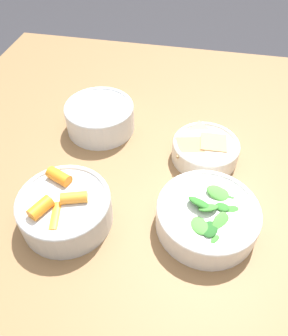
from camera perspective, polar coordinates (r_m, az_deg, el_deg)
The scene contains 6 objects.
ground_plane at distance 1.31m, azimuth -1.88°, elevation -24.99°, with size 10.00×10.00×0.00m, color #2D2D33.
dining_table at distance 0.73m, azimuth -3.09°, elevation -9.25°, with size 1.29×1.05×0.73m.
bowl_carrots at distance 0.61m, azimuth -13.60°, elevation -6.82°, with size 0.17×0.17×0.08m.
bowl_greens at distance 0.60m, azimuth 10.98°, elevation -8.15°, with size 0.18×0.18×0.07m.
bowl_beans_hotdog at distance 0.79m, azimuth -7.65°, elevation 8.66°, with size 0.16×0.16×0.07m.
bowl_cookies at distance 0.72m, azimuth 10.52°, elevation 3.22°, with size 0.14×0.14×0.05m.
Camera 1 is at (-0.39, -0.12, 1.25)m, focal length 35.00 mm.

